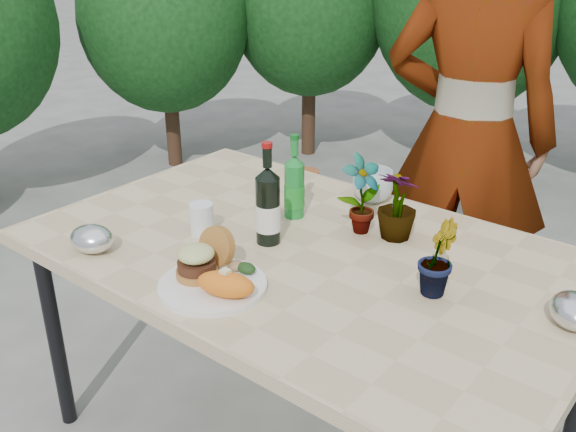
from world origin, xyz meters
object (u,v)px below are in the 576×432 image
Objects in this scene: patio_table at (305,265)px; dinner_plate at (213,286)px; wine_bottle at (268,207)px; person at (467,138)px.

patio_table is 0.34m from dinner_plate.
wine_bottle reaches higher than patio_table.
wine_bottle is (-0.06, 0.29, 0.10)m from dinner_plate.
dinner_plate reaches higher than patio_table.
patio_table is 5.24× the size of wine_bottle.
patio_table is 0.91× the size of person.
dinner_plate is 1.22m from person.
patio_table is at bearing 81.27° from dinner_plate.
wine_bottle is (-0.11, -0.04, 0.17)m from patio_table.
wine_bottle is at bearing 62.71° from person.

